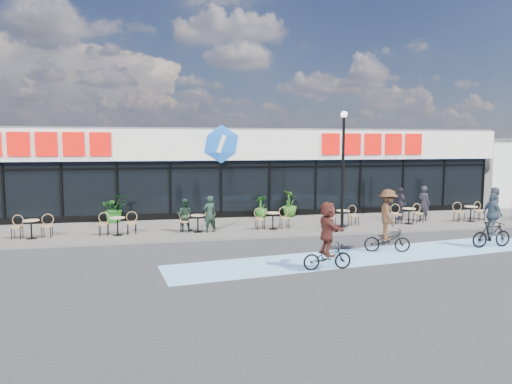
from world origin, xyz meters
TOP-DOWN VIEW (x-y plane):
  - ground at (0.00, 0.00)m, footprint 120.00×120.00m
  - sidewalk at (0.00, 4.50)m, footprint 44.00×5.00m
  - bike_lane at (4.00, -1.50)m, footprint 14.17×4.13m
  - building at (-0.00, 9.93)m, footprint 30.60×6.57m
  - lamp_post at (4.55, 2.30)m, footprint 0.28×0.28m
  - bistro_set_1 at (-7.95, 3.51)m, footprint 1.54×0.62m
  - bistro_set_2 at (-4.70, 3.51)m, footprint 1.54×0.62m
  - bistro_set_3 at (-1.44, 3.51)m, footprint 1.54×0.62m
  - bistro_set_4 at (1.81, 3.51)m, footprint 1.54×0.62m
  - bistro_set_5 at (5.06, 3.51)m, footprint 1.54×0.62m
  - bistro_set_6 at (8.32, 3.51)m, footprint 1.54×0.62m
  - bistro_set_7 at (11.57, 3.51)m, footprint 1.54×0.62m
  - potted_plant_left at (-5.12, 6.67)m, footprint 1.47×1.37m
  - potted_plant_mid at (3.48, 6.63)m, footprint 0.93×0.93m
  - potted_plant_right at (1.99, 6.61)m, footprint 0.86×0.86m
  - patron_left at (-0.95, 3.32)m, footprint 0.66×0.56m
  - patron_right at (-1.98, 3.76)m, footprint 0.80×0.70m
  - pedestrian_a at (8.54, 4.61)m, footprint 0.42×0.94m
  - pedestrian_b at (9.54, 4.16)m, footprint 0.58×0.71m
  - pedestrian_c at (13.03, 3.63)m, footprint 0.94×0.86m
  - cyclist_a at (4.85, -1.11)m, footprint 1.69×1.28m
  - cyclist_b at (8.96, -1.23)m, footprint 1.61×0.93m
  - cyclist_c at (1.97, -2.82)m, footprint 1.52×1.53m

SIDE VIEW (x-z plane):
  - ground at x=0.00m, z-range 0.00..0.00m
  - bike_lane at x=4.00m, z-range 0.00..0.01m
  - sidewalk at x=0.00m, z-range 0.00..0.10m
  - bistro_set_1 at x=-7.95m, z-range 0.11..1.01m
  - bistro_set_2 at x=-4.70m, z-range 0.11..1.01m
  - bistro_set_3 at x=-1.44m, z-range 0.11..1.01m
  - bistro_set_4 at x=1.81m, z-range 0.11..1.01m
  - bistro_set_5 at x=5.06m, z-range 0.11..1.01m
  - bistro_set_6 at x=8.32m, z-range 0.11..1.01m
  - bistro_set_7 at x=11.57m, z-range 0.11..1.01m
  - potted_plant_right at x=1.99m, z-range 0.10..1.21m
  - potted_plant_left at x=-5.12m, z-range 0.10..1.44m
  - potted_plant_mid at x=3.48m, z-range 0.10..1.45m
  - patron_right at x=-1.98m, z-range 0.10..1.49m
  - cyclist_b at x=8.96m, z-range -0.19..1.83m
  - patron_left at x=-0.95m, z-range 0.10..1.65m
  - pedestrian_a at x=8.54m, z-range 0.10..1.69m
  - pedestrian_c at x=13.03m, z-range 0.10..1.71m
  - pedestrian_b at x=9.54m, z-range 0.10..1.79m
  - cyclist_c at x=1.97m, z-range -0.08..2.02m
  - cyclist_a at x=4.85m, z-range -0.10..2.13m
  - building at x=0.00m, z-range -0.04..4.71m
  - lamp_post at x=4.55m, z-range 0.58..5.64m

